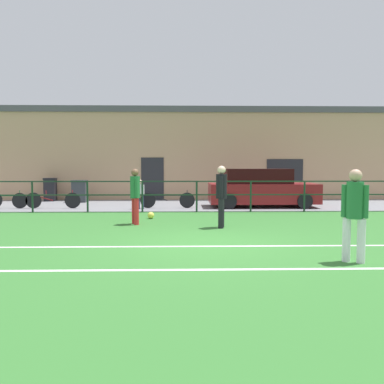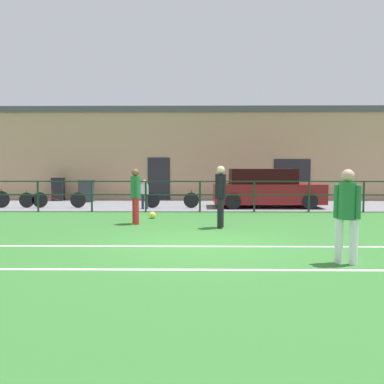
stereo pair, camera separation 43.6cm
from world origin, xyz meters
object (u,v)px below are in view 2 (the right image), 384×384
Objects in this scene: player_goalkeeper at (221,193)px; trash_bin_1 at (86,191)px; parked_car_red at (266,189)px; bicycle_parked_1 at (59,200)px; player_striker at (136,193)px; bicycle_parked_0 at (172,200)px; spectator_child at (145,192)px; soccer_ball_match at (153,215)px; trash_bin_0 at (58,189)px; bicycle_parked_2 at (5,200)px; player_winger at (347,210)px.

player_goalkeeper is 9.54m from trash_bin_1.
parked_car_red is 8.37m from bicycle_parked_1.
player_striker is 0.74× the size of bicycle_parked_0.
spectator_child reaches higher than bicycle_parked_1.
spectator_child is 1.12× the size of trash_bin_1.
soccer_ball_match is at bearing 58.11° from player_goalkeeper.
player_striker reaches higher than soccer_ball_match.
player_striker is at bearing 84.79° from player_goalkeeper.
player_goalkeeper reaches higher than trash_bin_0.
bicycle_parked_0 reaches higher than soccer_ball_match.
soccer_ball_match is 8.23m from trash_bin_0.
player_striker reaches higher than spectator_child.
trash_bin_1 is at bearing 81.75° from bicycle_parked_1.
bicycle_parked_2 is (-5.92, 4.25, -0.58)m from player_striker.
spectator_child is at bearing 102.72° from soccer_ball_match.
player_winger reaches higher than bicycle_parked_0.
player_striker is 3.93m from spectator_child.
bicycle_parked_1 is at bearing -70.24° from trash_bin_0.
player_striker is 6.56m from parked_car_red.
player_winger is 0.38× the size of parked_car_red.
player_goalkeeper is 5.25m from bicycle_parked_0.
trash_bin_0 is (-5.27, 6.30, 0.47)m from soccer_ball_match.
bicycle_parked_0 is 2.15× the size of trash_bin_1.
parked_car_red is (2.17, 5.36, -0.21)m from player_goalkeeper.
soccer_ball_match is at bearing -25.84° from bicycle_parked_2.
bicycle_parked_0 is 0.93× the size of bicycle_parked_2.
player_striker is at bearing -35.71° from bicycle_parked_2.
bicycle_parked_2 is (-6.69, 0.00, 0.00)m from bicycle_parked_0.
trash_bin_0 is (-9.53, 2.84, -0.19)m from parked_car_red.
soccer_ball_match is 3.07m from bicycle_parked_0.
player_goalkeeper is at bearing -38.60° from bicycle_parked_1.
player_winger is at bearing -159.17° from player_striker.
parked_car_red reaches higher than bicycle_parked_2.
soccer_ball_match is (0.35, 1.22, -0.81)m from player_striker.
player_winger is 0.76× the size of bicycle_parked_0.
player_striker is 8.99m from trash_bin_0.
trash_bin_0 is at bearing 150.17° from bicycle_parked_0.
bicycle_parked_2 is at bearing 69.89° from player_goalkeeper.
trash_bin_1 is at bearing 3.72° from player_striker.
player_striker is at bearing -100.33° from bicycle_parked_0.
player_goalkeeper is at bearing -71.37° from bicycle_parked_0.
bicycle_parked_1 is at bearing 18.98° from player_striker.
parked_car_red is (0.22, 9.34, -0.17)m from player_winger.
player_winger is 9.34m from parked_car_red.
bicycle_parked_1 is at bearing 163.18° from player_winger.
bicycle_parked_2 is (-8.35, 4.94, -0.62)m from player_goalkeeper.
trash_bin_1 reaches higher than soccer_ball_match.
bicycle_parked_0 is (0.78, 4.25, -0.58)m from player_striker.
soccer_ball_match is 0.19× the size of spectator_child.
bicycle_parked_1 is 0.92× the size of bicycle_parked_2.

